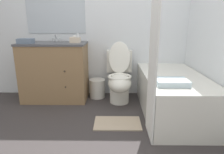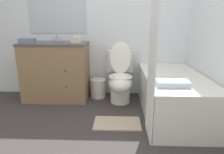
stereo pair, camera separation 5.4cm
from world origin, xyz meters
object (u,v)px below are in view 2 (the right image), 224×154
object	(u,v)px
toilet	(120,78)
wastebasket	(98,88)
sink_faucet	(58,39)
hand_towel_folded	(27,41)
vanity_cabinet	(56,71)
bathtub	(173,94)
bath_mat	(117,123)
tissue_box	(76,40)
soap_dispenser	(79,39)
bath_towel_folded	(171,82)

from	to	relation	value
toilet	wastebasket	size ratio (longest dim) A/B	3.01
sink_faucet	hand_towel_folded	distance (m)	0.47
vanity_cabinet	toilet	xyz separation A→B (m)	(0.99, -0.09, -0.09)
vanity_cabinet	hand_towel_folded	distance (m)	0.60
bathtub	bath_mat	distance (m)	0.84
toilet	bathtub	distance (m)	0.81
sink_faucet	tissue_box	world-z (taller)	sink_faucet
hand_towel_folded	bath_mat	distance (m)	1.73
sink_faucet	bathtub	distance (m)	1.93
hand_towel_folded	sink_faucet	bearing A→B (deg)	42.79
vanity_cabinet	soap_dispenser	size ratio (longest dim) A/B	7.26
wastebasket	bath_towel_folded	size ratio (longest dim) A/B	0.87
soap_dispenser	bath_towel_folded	size ratio (longest dim) A/B	0.40
toilet	bath_towel_folded	xyz separation A→B (m)	(0.55, -0.81, 0.19)
soap_dispenser	sink_faucet	bearing A→B (deg)	150.17
tissue_box	toilet	bearing A→B (deg)	-7.28
sink_faucet	toilet	distance (m)	1.17
hand_towel_folded	bath_mat	world-z (taller)	hand_towel_folded
wastebasket	sink_faucet	bearing A→B (deg)	169.53
bath_mat	bathtub	bearing A→B (deg)	24.09
sink_faucet	bath_mat	xyz separation A→B (m)	(0.96, -1.00, -0.92)
sink_faucet	tissue_box	xyz separation A→B (m)	(0.34, -0.19, 0.01)
bathtub	soap_dispenser	size ratio (longest dim) A/B	11.14
toilet	vanity_cabinet	bearing A→B (deg)	174.99
vanity_cabinet	bath_mat	size ratio (longest dim) A/B	1.76
bathtub	bath_towel_folded	xyz separation A→B (m)	(-0.14, -0.41, 0.29)
wastebasket	bath_mat	xyz separation A→B (m)	(0.32, -0.89, -0.14)
hand_towel_folded	bath_towel_folded	world-z (taller)	hand_towel_folded
soap_dispenser	bath_towel_folded	xyz separation A→B (m)	(1.16, -0.87, -0.39)
soap_dispenser	hand_towel_folded	world-z (taller)	soap_dispenser
tissue_box	bath_mat	xyz separation A→B (m)	(0.62, -0.81, -0.92)
bath_towel_folded	bathtub	bearing A→B (deg)	70.70
wastebasket	toilet	bearing A→B (deg)	-24.09
tissue_box	hand_towel_folded	bearing A→B (deg)	-169.31
vanity_cabinet	bathtub	distance (m)	1.76
tissue_box	soap_dispenser	xyz separation A→B (m)	(0.04, -0.03, 0.02)
toilet	bath_towel_folded	size ratio (longest dim) A/B	2.63
vanity_cabinet	bath_towel_folded	distance (m)	1.79
hand_towel_folded	bath_mat	xyz separation A→B (m)	(1.30, -0.68, -0.92)
hand_towel_folded	bath_mat	size ratio (longest dim) A/B	0.37
soap_dispenser	toilet	bearing A→B (deg)	-5.43
vanity_cabinet	toilet	bearing A→B (deg)	-5.01
wastebasket	hand_towel_folded	bearing A→B (deg)	-168.36
wastebasket	tissue_box	world-z (taller)	tissue_box
bathtub	bath_mat	xyz separation A→B (m)	(-0.73, -0.33, -0.26)
hand_towel_folded	bath_towel_folded	bearing A→B (deg)	-22.18
bath_towel_folded	bath_mat	size ratio (longest dim) A/B	0.61
vanity_cabinet	wastebasket	distance (m)	0.71
bath_mat	sink_faucet	bearing A→B (deg)	133.62
soap_dispenser	tissue_box	bearing A→B (deg)	150.12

